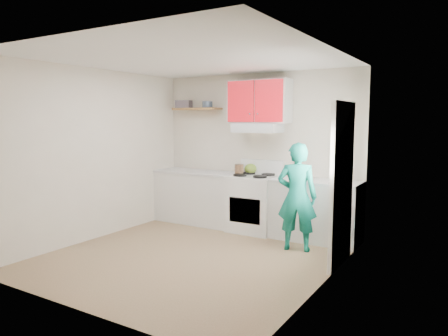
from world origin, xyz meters
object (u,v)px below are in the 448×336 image
Objects in this scene: stove at (254,204)px; person at (297,197)px; tin at (207,104)px; kettle at (251,169)px; crock at (239,170)px.

person is (0.98, -0.59, 0.30)m from stove.
stove is at bearing -10.32° from tin.
tin reaches higher than person.
person reaches higher than kettle.
tin reaches higher than crock.
tin is 2.54m from person.
kettle is at bearing 132.18° from stove.
tin is 1.32m from crock.
person is (2.01, -0.78, -1.33)m from tin.
person is at bearing -21.21° from tin.
kettle is 1.40m from person.
crock is at bearing 168.35° from stove.
kettle is (-0.16, 0.18, 0.55)m from stove.
stove is 1.94m from tin.
tin is at bearing -35.59° from person.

